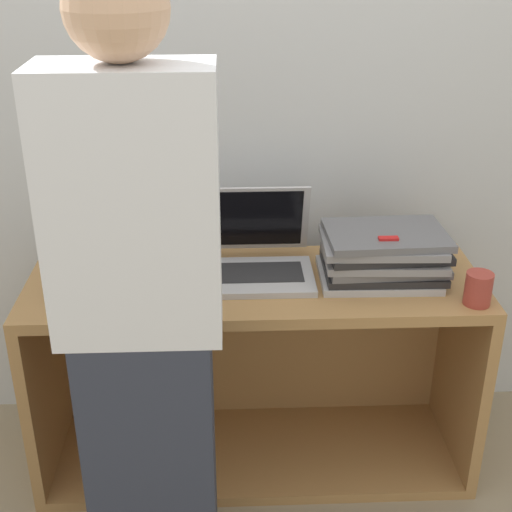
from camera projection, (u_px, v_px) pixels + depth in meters
name	position (u px, v px, depth m)	size (l,w,h in m)	color
ground_plane	(258.00, 506.00, 2.34)	(12.00, 12.00, 0.00)	gray
wall_back	(251.00, 99.00, 2.37)	(8.00, 0.05, 2.40)	silver
cart	(254.00, 361.00, 2.47)	(1.45, 0.50, 0.71)	#A87A47
laptop_open	(254.00, 257.00, 2.29)	(0.37, 0.34, 0.26)	#B7B7BC
laptop_stack_left	(127.00, 269.00, 2.23)	(0.39, 0.28, 0.09)	slate
laptop_stack_right	(383.00, 255.00, 2.24)	(0.40, 0.28, 0.16)	#B7B7BC
person	(141.00, 317.00, 1.76)	(0.40, 0.53, 1.69)	#2D3342
mug	(478.00, 289.00, 2.10)	(0.08, 0.08, 0.10)	#9E382D
inventory_tag	(388.00, 238.00, 2.15)	(0.06, 0.02, 0.01)	red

